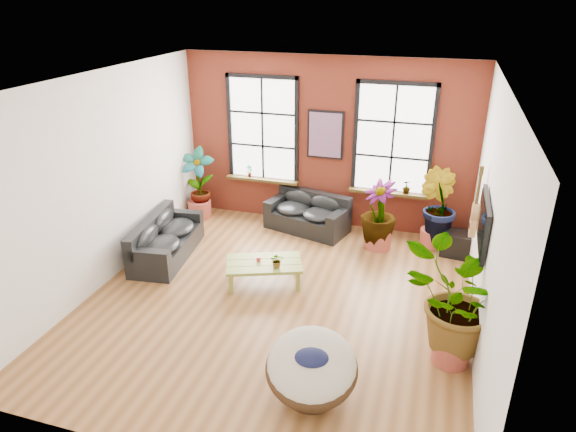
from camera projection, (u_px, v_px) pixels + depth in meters
name	position (u px, v px, depth m)	size (l,w,h in m)	color
room	(279.00, 198.00, 7.77)	(6.04, 6.54, 3.54)	brown
sofa_back	(308.00, 214.00, 10.71)	(1.83, 1.23, 0.77)	black
sofa_left	(164.00, 240.00, 9.60)	(1.04, 2.00, 0.76)	black
coffee_table	(264.00, 265.00, 8.71)	(1.43, 1.13, 0.49)	olive
papasan_chair	(312.00, 368.00, 6.22)	(1.34, 1.35, 0.85)	#392514
poster	(325.00, 135.00, 10.34)	(0.74, 0.06, 0.98)	black
tv_wall_unit	(480.00, 222.00, 7.46)	(0.13, 1.86, 1.20)	black
media_box	(457.00, 244.00, 9.70)	(0.60, 0.52, 0.46)	black
pot_back_left	(200.00, 209.00, 11.36)	(0.57, 0.57, 0.37)	#A64536
pot_back_right	(432.00, 238.00, 10.07)	(0.59, 0.59, 0.34)	#A64536
pot_right_wall	(451.00, 350.00, 6.92)	(0.60, 0.60, 0.36)	#A64536
pot_mid	(378.00, 239.00, 10.00)	(0.58, 0.58, 0.37)	#A64536
floor_plant_back_left	(198.00, 180.00, 11.12)	(0.74, 0.50, 1.41)	#144512
floor_plant_back_right	(437.00, 206.00, 9.81)	(0.77, 0.62, 1.40)	#144512
floor_plant_right_wall	(457.00, 303.00, 6.65)	(1.35, 1.17, 1.50)	#144512
floor_plant_mid	(379.00, 212.00, 9.77)	(0.69, 0.69, 1.23)	#144512
table_plant	(277.00, 260.00, 8.49)	(0.23, 0.20, 0.25)	#144512
sill_plant_left	(249.00, 171.00, 11.11)	(0.14, 0.10, 0.27)	#144512
sill_plant_right	(407.00, 187.00, 10.21)	(0.15, 0.15, 0.27)	#144512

